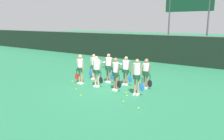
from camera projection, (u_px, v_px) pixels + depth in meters
name	position (u px, v px, depth m)	size (l,w,h in m)	color
ground_plane	(112.00, 86.00, 12.37)	(140.00, 140.00, 0.00)	#216642
fence_windscreen	(168.00, 49.00, 18.97)	(60.00, 0.08, 2.53)	black
scoreboard	(189.00, 9.00, 19.15)	(4.16, 0.15, 5.94)	#515156
bench_courtside	(115.00, 64.00, 16.89)	(2.15, 0.45, 0.47)	silver
player_0	(80.00, 67.00, 12.61)	(0.66, 0.36, 1.72)	tan
player_1	(97.00, 69.00, 11.98)	(0.66, 0.39, 1.75)	tan
player_2	(116.00, 71.00, 11.31)	(0.59, 0.33, 1.76)	#8C664C
player_3	(137.00, 74.00, 10.61)	(0.64, 0.36, 1.81)	tan
player_4	(94.00, 65.00, 13.66)	(0.61, 0.33, 1.61)	tan
player_5	(109.00, 66.00, 12.87)	(0.67, 0.40, 1.74)	#8C664C
player_6	(126.00, 68.00, 12.36)	(0.68, 0.41, 1.65)	#8C664C
player_7	(146.00, 71.00, 11.71)	(0.64, 0.38, 1.64)	#8C664C
tennis_ball_0	(151.00, 83.00, 12.90)	(0.06, 0.06, 0.06)	#CCE033
tennis_ball_1	(127.00, 96.00, 10.60)	(0.07, 0.07, 0.07)	#CCE033
tennis_ball_2	(81.00, 95.00, 10.66)	(0.06, 0.06, 0.06)	#CCE033
tennis_ball_3	(126.00, 93.00, 11.08)	(0.07, 0.07, 0.07)	#CCE033
tennis_ball_4	(76.00, 82.00, 13.14)	(0.07, 0.07, 0.07)	#CCE033
tennis_ball_5	(118.00, 79.00, 13.86)	(0.06, 0.06, 0.06)	#CCE033
tennis_ball_6	(72.00, 81.00, 13.24)	(0.07, 0.07, 0.07)	#CCE033
tennis_ball_7	(123.00, 102.00, 9.82)	(0.07, 0.07, 0.07)	#CCE033
tennis_ball_8	(146.00, 82.00, 13.18)	(0.07, 0.07, 0.07)	#CCE033
tennis_ball_9	(139.00, 108.00, 9.05)	(0.07, 0.07, 0.07)	#CCE033
tennis_ball_10	(76.00, 89.00, 11.65)	(0.07, 0.07, 0.07)	#CCE033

